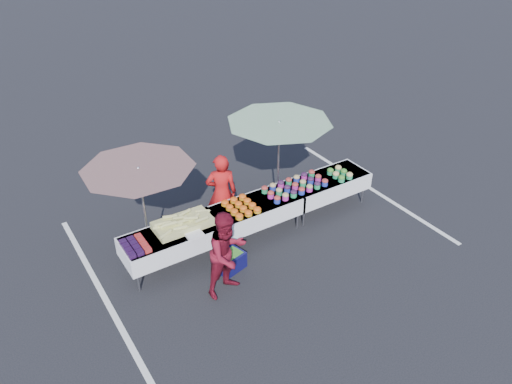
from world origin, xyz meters
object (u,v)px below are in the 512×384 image
table_left (173,240)px  umbrella_left (139,176)px  vendor (222,193)px  umbrella_right (279,130)px  storage_bin (230,261)px  table_center (256,210)px  table_right (326,184)px  customer (227,254)px

table_left → umbrella_left: 1.34m
vendor → umbrella_left: 1.93m
umbrella_right → storage_bin: size_ratio=3.67×
table_center → vendor: 0.76m
umbrella_right → storage_bin: umbrella_right is taller
table_left → table_right: (3.60, 0.00, 0.00)m
vendor → umbrella_left: bearing=29.1°
table_left → umbrella_left: size_ratio=0.73×
table_right → storage_bin: bearing=-166.9°
umbrella_right → table_right: bearing=-21.8°
customer → storage_bin: 0.84m
umbrella_right → table_left: bearing=-171.3°
umbrella_right → storage_bin: bearing=-149.5°
table_center → storage_bin: (-0.98, -0.65, -0.41)m
umbrella_left → storage_bin: 2.26m
storage_bin → umbrella_right: bearing=16.1°
vendor → storage_bin: vendor is taller
umbrella_left → storage_bin: umbrella_left is taller
table_left → umbrella_right: (2.60, 0.40, 1.37)m
table_center → table_right: same height
vendor → storage_bin: (-0.53, -1.20, -0.67)m
umbrella_left → table_center: bearing=-10.7°
table_left → table_right: size_ratio=1.00×
table_center → vendor: size_ratio=1.10×
table_left → table_right: bearing=0.0°
storage_bin → table_left: bearing=127.0°
table_center → vendor: bearing=129.9°
table_center → vendor: (-0.46, 0.55, 0.26)m
table_center → customer: customer is taller
table_left → umbrella_left: bearing=128.2°
table_right → umbrella_right: (-1.00, 0.40, 1.37)m
umbrella_right → table_center: bearing=-153.4°
table_center → customer: 1.72m
table_right → umbrella_right: umbrella_right is taller
table_center → umbrella_right: umbrella_right is taller
vendor → customer: (-0.83, -1.66, -0.04)m
vendor → umbrella_left: size_ratio=0.66×
table_center → table_right: bearing=0.0°
table_left → table_center: size_ratio=1.00×
umbrella_right → storage_bin: (-1.78, -1.05, -1.78)m
umbrella_right → umbrella_left: bearing=180.0°
table_center → umbrella_left: (-2.11, 0.40, 1.24)m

